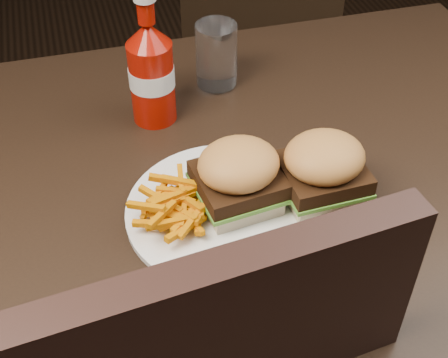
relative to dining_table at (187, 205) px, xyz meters
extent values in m
cube|color=black|center=(0.00, 0.00, 0.00)|extent=(1.20, 0.80, 0.04)
cube|color=black|center=(0.37, 0.83, -0.30)|extent=(0.48, 0.48, 0.04)
cylinder|color=white|center=(0.04, -0.05, 0.03)|extent=(0.26, 0.26, 0.01)
cube|color=beige|center=(0.06, -0.04, 0.04)|extent=(0.10, 0.10, 0.02)
cube|color=beige|center=(0.16, -0.06, 0.04)|extent=(0.09, 0.09, 0.02)
cylinder|color=#990F04|center=(-0.01, 0.18, 0.08)|extent=(0.08, 0.08, 0.13)
cylinder|color=white|center=(0.10, 0.24, 0.08)|extent=(0.07, 0.07, 0.10)
camera|label=1|loc=(-0.11, -0.58, 0.59)|focal=50.00mm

